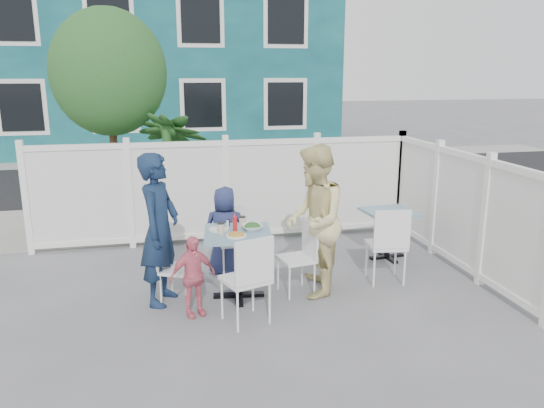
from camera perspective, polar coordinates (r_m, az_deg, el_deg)
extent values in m
plane|color=slate|center=(6.23, -2.86, -10.79)|extent=(80.00, 80.00, 0.00)
cube|color=gray|center=(9.78, -6.46, -1.48)|extent=(24.00, 2.60, 0.01)
cube|color=black|center=(13.37, -8.06, 2.70)|extent=(24.00, 5.00, 0.01)
cube|color=gray|center=(16.42, -8.87, 4.80)|extent=(24.00, 1.60, 0.01)
cube|color=#114650|center=(19.59, -11.34, 14.98)|extent=(11.00, 6.00, 6.00)
cube|color=black|center=(16.77, -19.60, 9.84)|extent=(1.20, 0.04, 1.40)
cube|color=black|center=(16.74, -5.69, 10.57)|extent=(1.20, 0.04, 1.40)
cube|color=black|center=(16.80, -20.34, 18.35)|extent=(1.20, 0.04, 1.40)
cube|color=black|center=(16.77, -5.91, 19.12)|extent=(1.20, 0.04, 1.40)
cube|color=white|center=(8.24, -4.94, 1.44)|extent=(5.80, 0.04, 1.40)
cube|color=white|center=(8.11, -5.05, 6.55)|extent=(5.86, 0.08, 0.08)
cube|color=white|center=(8.44, -4.83, -3.59)|extent=(5.86, 0.08, 0.12)
cube|color=white|center=(7.52, 19.44, -0.57)|extent=(0.04, 3.60, 1.40)
cube|color=white|center=(7.38, 19.91, 5.00)|extent=(0.08, 3.66, 0.08)
cube|color=white|center=(7.74, 18.98, -6.02)|extent=(0.08, 3.66, 0.12)
cylinder|color=#382316|center=(9.02, -16.53, 4.48)|extent=(0.12, 0.12, 2.40)
ellipsoid|color=#1F4C23|center=(8.91, -17.18, 13.38)|extent=(1.80, 1.62, 1.98)
cube|color=gold|center=(9.92, -21.30, 1.63)|extent=(0.71, 0.52, 1.28)
imported|color=#1F4C23|center=(8.84, -10.50, 3.31)|extent=(1.46, 1.46, 2.00)
imported|color=#1F4C23|center=(9.15, 4.56, 2.53)|extent=(1.77, 1.66, 1.58)
cube|color=slate|center=(6.17, -3.71, -3.20)|extent=(0.85, 0.85, 0.04)
cylinder|color=black|center=(6.30, -3.65, -6.63)|extent=(0.09, 0.09, 0.75)
cube|color=black|center=(6.44, -3.60, -9.73)|extent=(0.61, 0.16, 0.04)
cube|color=black|center=(6.44, -3.60, -9.73)|extent=(0.16, 0.61, 0.04)
cube|color=slate|center=(7.67, 12.48, -0.86)|extent=(0.72, 0.72, 0.04)
cylinder|color=black|center=(7.76, 12.35, -3.29)|extent=(0.08, 0.08, 0.65)
cube|color=black|center=(7.86, 12.22, -5.54)|extent=(0.53, 0.12, 0.04)
cube|color=black|center=(7.86, 12.22, -5.54)|extent=(0.12, 0.53, 0.04)
cube|color=white|center=(6.22, -10.05, -6.95)|extent=(0.49, 0.50, 0.04)
cube|color=white|center=(6.21, -11.63, -4.83)|extent=(0.18, 0.36, 0.41)
cylinder|color=white|center=(6.38, -8.12, -8.28)|extent=(0.02, 0.02, 0.41)
cylinder|color=white|center=(6.10, -9.18, -9.41)|extent=(0.02, 0.02, 0.41)
cylinder|color=white|center=(6.49, -10.71, -8.00)|extent=(0.02, 0.02, 0.41)
cylinder|color=white|center=(6.21, -11.88, -9.09)|extent=(0.02, 0.02, 0.41)
cube|color=white|center=(6.40, 2.62, -5.93)|extent=(0.45, 0.46, 0.04)
cube|color=white|center=(6.39, 4.13, -3.69)|extent=(0.10, 0.40, 0.43)
cylinder|color=white|center=(6.26, 1.89, -8.48)|extent=(0.02, 0.02, 0.43)
cylinder|color=white|center=(6.56, 0.66, -7.41)|extent=(0.02, 0.02, 0.43)
cylinder|color=white|center=(6.40, 4.59, -8.03)|extent=(0.02, 0.02, 0.43)
cylinder|color=white|center=(6.68, 3.26, -7.01)|extent=(0.02, 0.02, 0.43)
cube|color=white|center=(7.01, -4.02, -4.09)|extent=(0.41, 0.39, 0.04)
cube|color=white|center=(7.11, -4.28, -1.79)|extent=(0.41, 0.03, 0.43)
cylinder|color=white|center=(6.96, -2.36, -6.12)|extent=(0.02, 0.02, 0.43)
cylinder|color=white|center=(6.91, -5.22, -6.31)|extent=(0.02, 0.02, 0.43)
cylinder|color=white|center=(7.26, -2.83, -5.24)|extent=(0.02, 0.02, 0.43)
cylinder|color=white|center=(7.21, -5.56, -5.42)|extent=(0.02, 0.02, 0.43)
cube|color=white|center=(5.67, -2.89, -8.11)|extent=(0.56, 0.55, 0.04)
cube|color=white|center=(5.41, -1.89, -6.21)|extent=(0.43, 0.18, 0.48)
cylinder|color=white|center=(5.83, -5.40, -10.06)|extent=(0.03, 0.03, 0.48)
cylinder|color=white|center=(5.99, -2.07, -9.31)|extent=(0.03, 0.03, 0.48)
cylinder|color=white|center=(5.54, -3.72, -11.40)|extent=(0.03, 0.03, 0.48)
cylinder|color=white|center=(5.71, -0.26, -10.55)|extent=(0.03, 0.03, 0.48)
cube|color=white|center=(6.87, 12.17, -4.34)|extent=(0.50, 0.48, 0.04)
cube|color=white|center=(6.61, 12.81, -2.69)|extent=(0.45, 0.09, 0.48)
cylinder|color=white|center=(7.06, 10.13, -5.81)|extent=(0.03, 0.03, 0.48)
cylinder|color=white|center=(7.17, 13.13, -5.65)|extent=(0.03, 0.03, 0.48)
cylinder|color=white|center=(6.73, 10.94, -6.85)|extent=(0.03, 0.03, 0.48)
cylinder|color=white|center=(6.85, 14.07, -6.67)|extent=(0.03, 0.03, 0.48)
imported|color=#142542|center=(6.14, -12.01, -2.69)|extent=(0.63, 0.75, 1.76)
imported|color=gold|center=(6.27, 4.53, -1.83)|extent=(0.90, 1.03, 1.81)
imported|color=navy|center=(6.97, -5.06, -2.90)|extent=(0.65, 0.50, 1.18)
imported|color=#E2697D|center=(5.87, -8.54, -7.69)|extent=(0.58, 0.40, 0.91)
cylinder|color=white|center=(6.00, -3.87, -3.41)|extent=(0.23, 0.23, 0.01)
cylinder|color=white|center=(6.25, -5.74, -2.72)|extent=(0.24, 0.24, 0.02)
imported|color=white|center=(6.22, -2.13, -2.54)|extent=(0.24, 0.24, 0.06)
cylinder|color=beige|center=(6.09, -5.52, -2.66)|extent=(0.08, 0.08, 0.12)
cylinder|color=beige|center=(6.35, -3.21, -1.93)|extent=(0.08, 0.08, 0.11)
cylinder|color=red|center=(6.18, -4.00, -2.13)|extent=(0.05, 0.05, 0.17)
cylinder|color=white|center=(6.39, -4.79, -2.06)|extent=(0.03, 0.03, 0.07)
cylinder|color=black|center=(6.40, -4.72, -2.02)|extent=(0.03, 0.03, 0.08)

